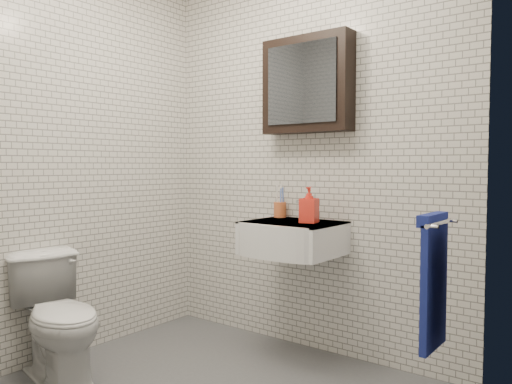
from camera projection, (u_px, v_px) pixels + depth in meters
room_shell at (198, 110)px, 2.44m from camera, size 2.22×2.02×2.51m
washbasin at (289, 238)px, 3.02m from camera, size 0.55×0.50×0.20m
faucet at (307, 209)px, 3.17m from camera, size 0.06×0.20×0.15m
mirror_cabinet at (307, 85)px, 3.13m from camera, size 0.60×0.15×0.60m
towel_rail at (434, 276)px, 2.12m from camera, size 0.09×0.30×0.58m
toothbrush_cup at (280, 209)px, 3.31m from camera, size 0.10×0.10×0.22m
soap_bottle at (309, 205)px, 2.98m from camera, size 0.12×0.12×0.22m
toilet at (59, 318)px, 2.76m from camera, size 0.75×0.51×0.70m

